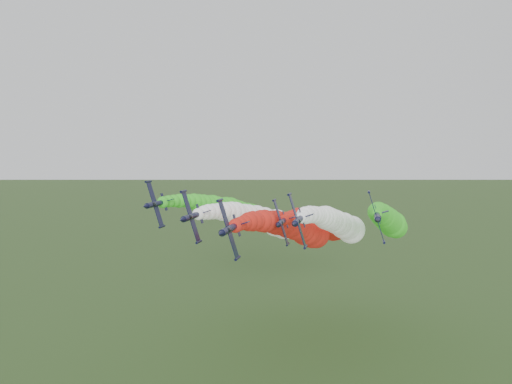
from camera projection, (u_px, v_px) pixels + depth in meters
jet_lead at (298, 229)px, 118.79m from camera, size 12.31×71.33×18.53m
jet_inner_left at (267, 221)px, 129.14m from camera, size 12.24×71.25×18.45m
jet_inner_right at (338, 224)px, 126.39m from camera, size 12.70×71.71×18.91m
jet_outer_left at (238, 212)px, 140.65m from camera, size 12.41×71.42×18.62m
jet_outer_right at (388, 220)px, 130.05m from camera, size 12.03×71.05×18.25m
jet_trail at (322, 224)px, 141.60m from camera, size 12.12×71.14×18.34m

